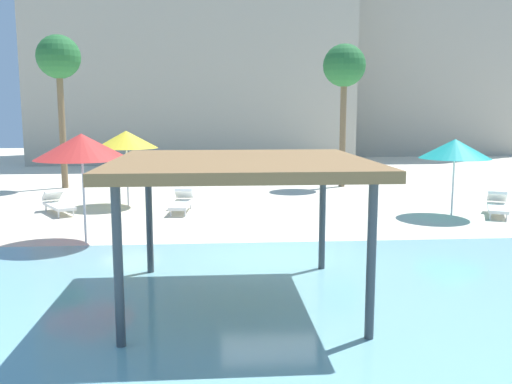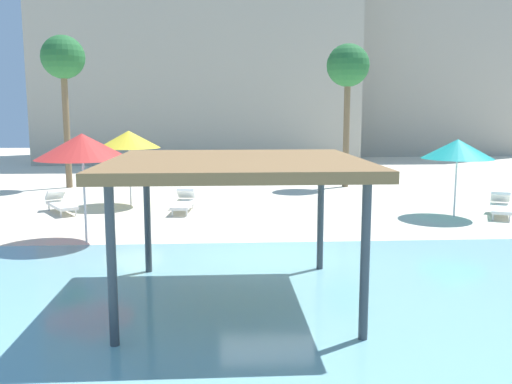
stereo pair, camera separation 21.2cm
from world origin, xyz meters
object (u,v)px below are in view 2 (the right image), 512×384
shade_pavilion (237,168)px  beach_umbrella_teal_4 (458,149)px  lounge_chair_2 (60,203)px  lounge_chair_3 (501,206)px  beach_umbrella_yellow_1 (129,139)px  lounge_chair_1 (184,202)px  palm_tree_0 (348,69)px  palm_tree_1 (63,61)px  beach_umbrella_red_0 (82,146)px

shade_pavilion → beach_umbrella_teal_4: size_ratio=1.73×
lounge_chair_2 → lounge_chair_3: size_ratio=0.98×
shade_pavilion → beach_umbrella_yellow_1: 11.06m
lounge_chair_1 → lounge_chair_2: size_ratio=1.01×
lounge_chair_1 → palm_tree_0: palm_tree_0 is taller
shade_pavilion → beach_umbrella_yellow_1: bearing=109.3°
shade_pavilion → palm_tree_1: palm_tree_1 is taller
beach_umbrella_yellow_1 → beach_umbrella_teal_4: size_ratio=1.08×
beach_umbrella_red_0 → palm_tree_1: bearing=107.6°
beach_umbrella_teal_4 → lounge_chair_2: beach_umbrella_teal_4 is taller
beach_umbrella_teal_4 → palm_tree_0: palm_tree_0 is taller
lounge_chair_1 → palm_tree_1: bearing=-133.4°
beach_umbrella_red_0 → palm_tree_0: palm_tree_0 is taller
shade_pavilion → lounge_chair_2: (-5.82, 9.12, -2.12)m
shade_pavilion → lounge_chair_1: bearing=100.1°
beach_umbrella_yellow_1 → lounge_chair_2: (-2.16, -1.32, -2.09)m
beach_umbrella_teal_4 → beach_umbrella_red_0: bearing=-165.7°
beach_umbrella_yellow_1 → beach_umbrella_teal_4: beach_umbrella_yellow_1 is taller
beach_umbrella_red_0 → lounge_chair_2: bearing=114.1°
shade_pavilion → beach_umbrella_teal_4: (7.34, 7.63, -0.23)m
palm_tree_0 → lounge_chair_2: bearing=-152.7°
lounge_chair_3 → palm_tree_1: 18.67m
beach_umbrella_teal_4 → lounge_chair_1: bearing=170.9°
beach_umbrella_teal_4 → lounge_chair_2: (-13.16, 1.49, -1.89)m
beach_umbrella_red_0 → lounge_chair_3: 13.28m
beach_umbrella_red_0 → beach_umbrella_teal_4: beach_umbrella_red_0 is taller
beach_umbrella_teal_4 → palm_tree_1: bearing=152.0°
palm_tree_0 → palm_tree_1: (-12.58, 0.51, 0.31)m
lounge_chair_2 → beach_umbrella_red_0: bearing=-8.0°
palm_tree_1 → lounge_chair_3: bearing=-25.6°
shade_pavilion → beach_umbrella_yellow_1: (-3.65, 10.44, -0.03)m
lounge_chair_1 → lounge_chair_2: (-4.20, 0.05, 0.00)m
lounge_chair_1 → lounge_chair_2: same height
lounge_chair_3 → beach_umbrella_red_0: bearing=-51.8°
lounge_chair_2 → lounge_chair_3: same height
lounge_chair_1 → palm_tree_1: 9.97m
lounge_chair_2 → palm_tree_0: bearing=85.2°
shade_pavilion → beach_umbrella_red_0: (-3.87, 4.76, 0.08)m
palm_tree_0 → palm_tree_1: bearing=177.7°
beach_umbrella_red_0 → lounge_chair_1: bearing=62.4°
beach_umbrella_red_0 → beach_umbrella_yellow_1: bearing=87.8°
palm_tree_0 → beach_umbrella_yellow_1: bearing=-153.8°
lounge_chair_1 → palm_tree_0: 10.33m
beach_umbrella_red_0 → palm_tree_1: palm_tree_1 is taller
lounge_chair_1 → lounge_chair_3: 10.62m
beach_umbrella_teal_4 → lounge_chair_3: size_ratio=1.29×
lounge_chair_2 → beach_umbrella_yellow_1: bearing=89.4°
lounge_chair_1 → lounge_chair_3: same height
beach_umbrella_red_0 → palm_tree_0: (9.21, 10.11, 2.76)m
lounge_chair_3 → lounge_chair_1: bearing=-72.2°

